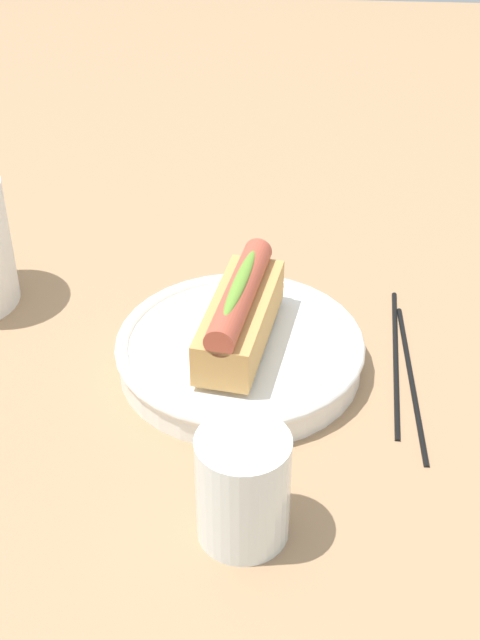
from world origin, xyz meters
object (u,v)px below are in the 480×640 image
(water_glass, at_px, (243,490))
(chopstick_far, at_px, (412,379))
(hotdog_front, at_px, (240,313))
(serving_bowl, at_px, (240,351))
(chopstick_near, at_px, (396,358))

(water_glass, relative_size, chopstick_far, 0.41)
(hotdog_front, relative_size, water_glass, 1.73)
(serving_bowl, bearing_deg, water_glass, -175.13)
(serving_bowl, distance_m, chopstick_far, 0.16)
(chopstick_near, distance_m, chopstick_far, 0.03)
(serving_bowl, height_order, hotdog_front, hotdog_front)
(hotdog_front, bearing_deg, chopstick_near, -82.06)
(serving_bowl, distance_m, chopstick_near, 0.15)
(hotdog_front, bearing_deg, water_glass, -175.13)
(water_glass, distance_m, chopstick_near, 0.25)
(chopstick_near, bearing_deg, serving_bowl, 101.04)
(serving_bowl, height_order, chopstick_far, serving_bowl)
(serving_bowl, distance_m, water_glass, 0.20)
(chopstick_near, relative_size, chopstick_far, 1.00)
(chopstick_near, xyz_separation_m, chopstick_far, (-0.03, -0.01, 0.00))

